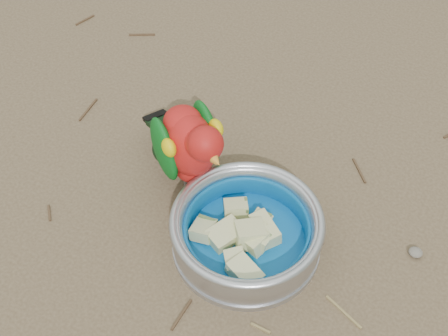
% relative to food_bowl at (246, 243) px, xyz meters
% --- Properties ---
extents(ground, '(60.00, 60.00, 0.00)m').
position_rel_food_bowl_xyz_m(ground, '(-0.07, -0.10, -0.01)').
color(ground, brown).
extents(food_bowl, '(0.20, 0.20, 0.02)m').
position_rel_food_bowl_xyz_m(food_bowl, '(0.00, 0.00, 0.00)').
color(food_bowl, '#B2B2BA').
rests_on(food_bowl, ground).
extents(bowl_wall, '(0.20, 0.20, 0.04)m').
position_rel_food_bowl_xyz_m(bowl_wall, '(0.00, 0.00, 0.03)').
color(bowl_wall, '#B2B2BA').
rests_on(bowl_wall, food_bowl).
extents(fruit_wedges, '(0.12, 0.12, 0.03)m').
position_rel_food_bowl_xyz_m(fruit_wedges, '(0.00, 0.00, 0.02)').
color(fruit_wedges, beige).
rests_on(fruit_wedges, food_bowl).
extents(lory_parrot, '(0.20, 0.18, 0.15)m').
position_rel_food_bowl_xyz_m(lory_parrot, '(-0.11, 0.06, 0.07)').
color(lory_parrot, '#B21714').
rests_on(lory_parrot, ground).
extents(ground_debris, '(0.90, 0.80, 0.01)m').
position_rel_food_bowl_xyz_m(ground_debris, '(-0.07, -0.02, -0.01)').
color(ground_debris, olive).
rests_on(ground_debris, ground).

